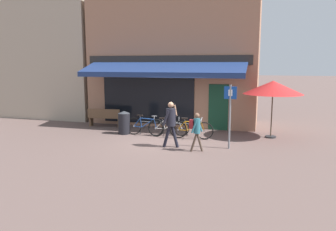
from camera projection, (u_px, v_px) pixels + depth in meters
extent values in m
plane|color=brown|center=(166.00, 142.00, 12.77)|extent=(160.00, 160.00, 0.00)
cube|color=#9E7056|center=(174.00, 61.00, 16.74)|extent=(8.37, 3.00, 6.34)
cube|color=black|center=(148.00, 101.00, 15.86)|extent=(4.60, 0.04, 2.20)
cube|color=#143D28|center=(218.00, 107.00, 14.93)|extent=(0.90, 0.04, 2.10)
cube|color=#282623|center=(166.00, 60.00, 15.29)|extent=(7.95, 0.06, 0.44)
cube|color=navy|center=(161.00, 67.00, 14.63)|extent=(7.53, 1.56, 0.50)
cube|color=navy|center=(155.00, 75.00, 13.95)|extent=(7.53, 0.03, 0.20)
cube|color=tan|center=(57.00, 60.00, 19.26)|extent=(5.89, 4.00, 6.44)
cylinder|color=#47494F|center=(168.00, 123.00, 13.80)|extent=(2.66, 0.04, 0.04)
cylinder|color=#47494F|center=(140.00, 128.00, 14.20)|extent=(0.04, 0.04, 0.55)
cylinder|color=#47494F|center=(198.00, 131.00, 13.48)|extent=(0.04, 0.04, 0.55)
torus|color=black|center=(156.00, 128.00, 13.69)|extent=(0.75, 0.21, 0.74)
cylinder|color=#9E9EA3|center=(156.00, 128.00, 13.69)|extent=(0.08, 0.08, 0.08)
torus|color=black|center=(134.00, 126.00, 14.07)|extent=(0.75, 0.21, 0.74)
cylinder|color=#9E9EA3|center=(134.00, 126.00, 14.07)|extent=(0.08, 0.08, 0.08)
cylinder|color=#1E4793|center=(148.00, 123.00, 13.83)|extent=(0.59, 0.04, 0.39)
cylinder|color=#1E4793|center=(147.00, 119.00, 13.83)|extent=(0.64, 0.10, 0.05)
cylinder|color=#1E4793|center=(141.00, 123.00, 13.94)|extent=(0.12, 0.11, 0.39)
cylinder|color=#1E4793|center=(138.00, 127.00, 14.00)|extent=(0.37, 0.07, 0.05)
cylinder|color=#1E4793|center=(137.00, 122.00, 14.01)|extent=(0.32, 0.06, 0.38)
cylinder|color=#1E4793|center=(155.00, 124.00, 13.70)|extent=(0.15, 0.10, 0.36)
cylinder|color=#9E9EA3|center=(140.00, 117.00, 13.96)|extent=(0.06, 0.05, 0.11)
cube|color=black|center=(140.00, 115.00, 13.96)|extent=(0.25, 0.13, 0.06)
cylinder|color=#9E9EA3|center=(154.00, 118.00, 13.71)|extent=(0.03, 0.05, 0.14)
cylinder|color=#9E9EA3|center=(154.00, 116.00, 13.71)|extent=(0.07, 0.52, 0.09)
torus|color=black|center=(182.00, 128.00, 13.76)|extent=(0.65, 0.24, 0.65)
cylinder|color=#9E9EA3|center=(182.00, 128.00, 13.76)|extent=(0.08, 0.08, 0.07)
torus|color=black|center=(156.00, 128.00, 13.80)|extent=(0.65, 0.24, 0.65)
cylinder|color=#9E9EA3|center=(156.00, 128.00, 13.80)|extent=(0.08, 0.08, 0.07)
cylinder|color=#BCB7B2|center=(172.00, 125.00, 13.75)|extent=(0.60, 0.17, 0.35)
cylinder|color=#BCB7B2|center=(171.00, 121.00, 13.71)|extent=(0.66, 0.20, 0.05)
cylinder|color=#BCB7B2|center=(164.00, 125.00, 13.76)|extent=(0.12, 0.08, 0.34)
cylinder|color=#BCB7B2|center=(160.00, 129.00, 13.79)|extent=(0.38, 0.13, 0.05)
cylinder|color=#BCB7B2|center=(159.00, 125.00, 13.76)|extent=(0.33, 0.10, 0.34)
cylinder|color=#BCB7B2|center=(180.00, 125.00, 13.73)|extent=(0.15, 0.09, 0.31)
cylinder|color=#9E9EA3|center=(162.00, 120.00, 13.71)|extent=(0.06, 0.04, 0.11)
cube|color=black|center=(162.00, 118.00, 13.70)|extent=(0.26, 0.16, 0.06)
cylinder|color=#9E9EA3|center=(179.00, 120.00, 13.69)|extent=(0.03, 0.04, 0.14)
cylinder|color=#9E9EA3|center=(179.00, 118.00, 13.67)|extent=(0.15, 0.51, 0.05)
torus|color=black|center=(204.00, 131.00, 13.08)|extent=(0.74, 0.16, 0.73)
cylinder|color=#9E9EA3|center=(204.00, 131.00, 13.08)|extent=(0.07, 0.07, 0.08)
torus|color=black|center=(178.00, 130.00, 13.32)|extent=(0.74, 0.16, 0.73)
cylinder|color=#9E9EA3|center=(178.00, 130.00, 13.32)|extent=(0.07, 0.07, 0.08)
cylinder|color=orange|center=(194.00, 126.00, 13.13)|extent=(0.60, 0.04, 0.39)
cylinder|color=orange|center=(193.00, 122.00, 13.09)|extent=(0.66, 0.08, 0.05)
cylinder|color=orange|center=(186.00, 126.00, 13.20)|extent=(0.12, 0.09, 0.38)
cylinder|color=orange|center=(183.00, 130.00, 13.28)|extent=(0.38, 0.06, 0.05)
cylinder|color=orange|center=(182.00, 126.00, 13.24)|extent=(0.32, 0.05, 0.38)
cylinder|color=orange|center=(203.00, 127.00, 13.05)|extent=(0.16, 0.09, 0.35)
cylinder|color=#9E9EA3|center=(185.00, 120.00, 13.15)|extent=(0.06, 0.04, 0.11)
cube|color=black|center=(184.00, 118.00, 13.14)|extent=(0.25, 0.12, 0.06)
cylinder|color=#9E9EA3|center=(201.00, 121.00, 13.01)|extent=(0.03, 0.04, 0.14)
cylinder|color=#9E9EA3|center=(201.00, 119.00, 12.99)|extent=(0.06, 0.52, 0.08)
cylinder|color=black|center=(175.00, 136.00, 11.93)|extent=(0.35, 0.17, 0.82)
cylinder|color=black|center=(167.00, 137.00, 11.86)|extent=(0.35, 0.17, 0.82)
cylinder|color=black|center=(171.00, 117.00, 11.78)|extent=(0.40, 0.40, 0.63)
sphere|color=#A87A5B|center=(171.00, 105.00, 11.71)|extent=(0.21, 0.21, 0.21)
cylinder|color=black|center=(166.00, 118.00, 11.65)|extent=(0.28, 0.12, 0.56)
cylinder|color=black|center=(175.00, 113.00, 11.92)|extent=(0.22, 0.16, 0.28)
cylinder|color=#A87A5B|center=(175.00, 110.00, 11.89)|extent=(0.17, 0.19, 0.42)
cube|color=black|center=(174.00, 105.00, 11.83)|extent=(0.03, 0.07, 0.14)
cylinder|color=#47382D|center=(200.00, 142.00, 11.37)|extent=(0.26, 0.09, 0.66)
cylinder|color=#47382D|center=(194.00, 143.00, 11.29)|extent=(0.26, 0.09, 0.66)
cylinder|color=#286675|center=(197.00, 126.00, 11.24)|extent=(0.25, 0.25, 0.51)
sphere|color=brown|center=(197.00, 115.00, 11.18)|extent=(0.17, 0.17, 0.17)
cylinder|color=#286675|center=(194.00, 127.00, 11.13)|extent=(0.22, 0.12, 0.45)
cylinder|color=#286675|center=(200.00, 125.00, 11.35)|extent=(0.22, 0.12, 0.45)
cube|color=maroon|center=(192.00, 124.00, 11.28)|extent=(0.15, 0.21, 0.31)
cylinder|color=black|center=(124.00, 124.00, 14.17)|extent=(0.51, 0.51, 0.90)
cone|color=#33353A|center=(124.00, 112.00, 14.09)|extent=(0.52, 0.52, 0.10)
cylinder|color=slate|center=(230.00, 117.00, 11.59)|extent=(0.07, 0.07, 2.29)
cube|color=#14429E|center=(230.00, 93.00, 11.45)|extent=(0.44, 0.02, 0.44)
cube|color=white|center=(230.00, 93.00, 11.44)|extent=(0.14, 0.01, 0.22)
cylinder|color=#4C3D2D|center=(272.00, 110.00, 13.35)|extent=(0.05, 0.05, 2.29)
cone|color=red|center=(273.00, 87.00, 13.21)|extent=(2.39, 2.39, 0.54)
cylinder|color=#262628|center=(271.00, 137.00, 13.53)|extent=(0.44, 0.44, 0.06)
cube|color=brown|center=(105.00, 117.00, 15.90)|extent=(1.64, 0.65, 0.06)
cube|color=brown|center=(104.00, 113.00, 15.68)|extent=(1.59, 0.26, 0.40)
cube|color=brown|center=(91.00, 121.00, 16.05)|extent=(0.13, 0.36, 0.45)
cube|color=brown|center=(119.00, 122.00, 15.82)|extent=(0.13, 0.36, 0.45)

